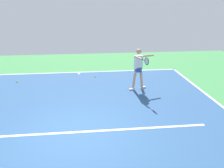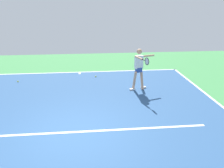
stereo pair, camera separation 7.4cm
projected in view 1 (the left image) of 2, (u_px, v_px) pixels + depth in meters
ground_plane at (73, 135)px, 6.65m from camera, size 21.81×21.81×0.00m
court_surface at (73, 135)px, 6.65m from camera, size 10.80×12.58×0.00m
court_line_baseline_near at (79, 72)px, 12.48m from camera, size 10.80×0.10×0.01m
court_line_service at (74, 132)px, 6.77m from camera, size 8.10×0.10×0.01m
court_line_centre_mark at (79, 73)px, 12.29m from camera, size 0.10×0.30×0.01m
tennis_player at (139, 66)px, 9.72m from camera, size 1.10×1.31×1.80m
tennis_ball_centre_court at (17, 82)px, 10.93m from camera, size 0.07×0.07×0.07m
tennis_ball_by_baseline at (95, 76)px, 11.68m from camera, size 0.07×0.07×0.07m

